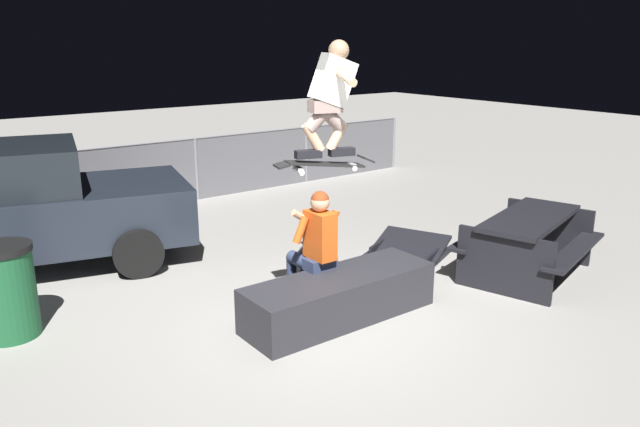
% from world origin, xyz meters
% --- Properties ---
extents(ground_plane, '(40.00, 40.00, 0.00)m').
position_xyz_m(ground_plane, '(0.00, 0.00, 0.00)').
color(ground_plane, gray).
extents(ledge_box_main, '(2.08, 0.67, 0.47)m').
position_xyz_m(ledge_box_main, '(0.18, 0.05, 0.23)').
color(ledge_box_main, '#28282D').
rests_on(ledge_box_main, ground).
extents(person_sitting_on_ledge, '(0.59, 0.75, 1.30)m').
position_xyz_m(person_sitting_on_ledge, '(0.14, 0.43, 0.72)').
color(person_sitting_on_ledge, '#2D3856').
rests_on(person_sitting_on_ledge, ground).
extents(skateboard, '(1.04, 0.47, 0.13)m').
position_xyz_m(skateboard, '(0.17, 0.28, 1.58)').
color(skateboard, black).
extents(skater_airborne, '(0.64, 0.87, 1.12)m').
position_xyz_m(skater_airborne, '(0.22, 0.27, 2.27)').
color(skater_airborne, black).
extents(kicker_ramp, '(1.30, 1.25, 0.31)m').
position_xyz_m(kicker_ramp, '(2.05, 0.97, 0.05)').
color(kicker_ramp, black).
rests_on(kicker_ramp, ground).
extents(picnic_table_back, '(2.00, 1.75, 0.75)m').
position_xyz_m(picnic_table_back, '(2.77, -0.36, 0.50)').
color(picnic_table_back, black).
rests_on(picnic_table_back, ground).
extents(trash_bin, '(0.56, 0.56, 0.92)m').
position_xyz_m(trash_bin, '(-2.60, 1.67, 0.46)').
color(trash_bin, '#19512D').
rests_on(trash_bin, ground).
extents(fence_back, '(12.05, 0.05, 1.12)m').
position_xyz_m(fence_back, '(0.00, 5.38, 0.60)').
color(fence_back, slate).
rests_on(fence_back, ground).
extents(parked_car, '(4.48, 2.64, 1.56)m').
position_xyz_m(parked_car, '(-2.19, 3.58, 0.79)').
color(parked_car, '#1E232D').
rests_on(parked_car, ground).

